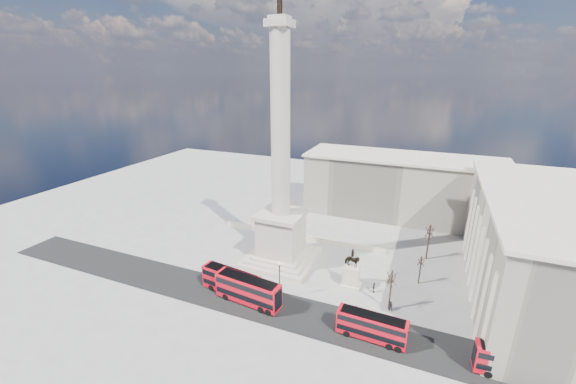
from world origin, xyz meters
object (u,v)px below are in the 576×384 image
(nelsons_column, at_px, (281,203))
(equestrian_statue, at_px, (351,273))
(red_bus_b, at_px, (248,290))
(red_bus_a, at_px, (231,282))
(victorian_lamp, at_px, (279,277))
(red_bus_c, at_px, (372,327))
(pedestrian_crossing, at_px, (374,288))
(red_bus_d, at_px, (519,365))
(pedestrian_walking, at_px, (356,310))
(pedestrian_standing, at_px, (390,306))

(nelsons_column, distance_m, equestrian_statue, 19.10)
(nelsons_column, xyz_separation_m, red_bus_b, (0.63, -15.47, -10.39))
(nelsons_column, bearing_deg, red_bus_a, -103.80)
(victorian_lamp, bearing_deg, red_bus_a, -164.60)
(red_bus_c, xyz_separation_m, pedestrian_crossing, (-1.65, 11.94, -1.21))
(nelsons_column, height_order, red_bus_d, nelsons_column)
(red_bus_a, xyz_separation_m, red_bus_b, (4.12, -1.26, 0.14))
(pedestrian_walking, bearing_deg, pedestrian_crossing, 91.84)
(red_bus_a, height_order, red_bus_c, red_bus_a)
(pedestrian_walking, height_order, pedestrian_standing, pedestrian_standing)
(red_bus_c, height_order, equestrian_statue, equestrian_statue)
(red_bus_d, distance_m, pedestrian_crossing, 23.61)
(nelsons_column, height_order, red_bus_a, nelsons_column)
(red_bus_d, distance_m, pedestrian_standing, 18.70)
(nelsons_column, relative_size, pedestrian_standing, 29.31)
(red_bus_d, height_order, pedestrian_walking, red_bus_d)
(red_bus_a, height_order, pedestrian_walking, red_bus_a)
(nelsons_column, distance_m, pedestrian_walking, 24.71)
(nelsons_column, distance_m, red_bus_a, 18.02)
(red_bus_b, height_order, pedestrian_standing, red_bus_b)
(equestrian_statue, distance_m, pedestrian_standing, 9.11)
(pedestrian_crossing, bearing_deg, red_bus_d, -128.79)
(red_bus_b, distance_m, pedestrian_standing, 23.89)
(victorian_lamp, height_order, pedestrian_walking, victorian_lamp)
(red_bus_b, height_order, pedestrian_walking, red_bus_b)
(red_bus_a, distance_m, red_bus_c, 25.14)
(victorian_lamp, relative_size, pedestrian_standing, 4.12)
(red_bus_a, bearing_deg, red_bus_d, 4.96)
(red_bus_a, bearing_deg, red_bus_c, 3.09)
(victorian_lamp, relative_size, pedestrian_crossing, 3.63)
(pedestrian_crossing, bearing_deg, red_bus_a, 104.82)
(nelsons_column, relative_size, red_bus_a, 4.34)
(equestrian_statue, height_order, pedestrian_standing, equestrian_statue)
(red_bus_d, relative_size, equestrian_statue, 1.38)
(nelsons_column, bearing_deg, pedestrian_standing, -19.46)
(red_bus_d, bearing_deg, victorian_lamp, 169.92)
(nelsons_column, height_order, pedestrian_standing, nelsons_column)
(red_bus_a, bearing_deg, equestrian_statue, 36.21)
(red_bus_d, bearing_deg, equestrian_statue, 149.93)
(victorian_lamp, bearing_deg, nelsons_column, 112.11)
(red_bus_c, xyz_separation_m, equestrian_statue, (-5.94, 12.41, 0.43))
(red_bus_b, relative_size, pedestrian_crossing, 6.27)
(nelsons_column, height_order, pedestrian_crossing, nelsons_column)
(pedestrian_standing, bearing_deg, nelsons_column, -23.57)
(red_bus_b, xyz_separation_m, red_bus_c, (20.94, -0.64, -0.36))
(pedestrian_walking, bearing_deg, red_bus_b, -152.45)
(victorian_lamp, distance_m, pedestrian_crossing, 17.25)
(pedestrian_walking, bearing_deg, red_bus_a, -158.07)
(equestrian_statue, xyz_separation_m, pedestrian_walking, (2.59, -7.80, -1.76))
(victorian_lamp, relative_size, pedestrian_walking, 4.18)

